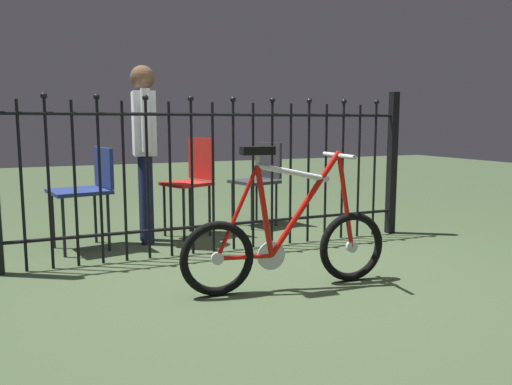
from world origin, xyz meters
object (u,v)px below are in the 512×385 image
Objects in this scene: chair_red at (193,176)px; person_visitor at (144,140)px; chair_navy at (88,185)px; bicycle at (287,242)px; chair_charcoal at (260,175)px.

person_visitor reaches higher than chair_red.
person_visitor reaches higher than chair_navy.
bicycle is 1.88m from chair_navy.
chair_charcoal is 0.55× the size of person_visitor.
chair_red is at bearing -165.29° from chair_charcoal.
person_visitor is at bearing 108.90° from bicycle.
chair_charcoal is at bearing 11.49° from chair_navy.
chair_red is 0.58m from person_visitor.
chair_red is at bearing 13.51° from person_visitor.
chair_charcoal is (0.67, 1.91, 0.21)m from bicycle.
chair_charcoal is 1.00× the size of chair_navy.
chair_charcoal is 1.73m from chair_navy.
chair_charcoal is at bearing 14.71° from chair_red.
bicycle is at bearing -56.94° from chair_navy.
bicycle is at bearing -71.10° from person_visitor.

